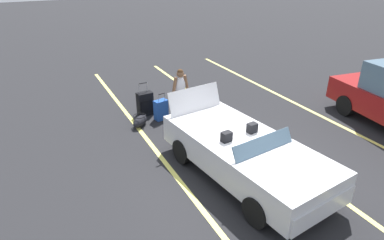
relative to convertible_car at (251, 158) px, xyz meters
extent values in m
plane|color=black|center=(-0.20, -0.02, -0.59)|extent=(80.00, 80.00, 0.00)
cube|color=#EAE066|center=(-0.20, -1.38, -0.59)|extent=(18.00, 0.12, 0.01)
cube|color=#EAE066|center=(-0.20, 1.32, -0.59)|extent=(18.00, 0.12, 0.01)
cube|color=#EAE066|center=(-0.20, 4.02, -0.59)|extent=(18.00, 0.12, 0.01)
cube|color=silver|center=(-0.20, -0.02, 0.03)|extent=(4.28, 2.24, 0.64)
cube|color=silver|center=(1.23, 0.15, -0.08)|extent=(1.50, 1.82, 0.38)
cube|color=slate|center=(0.31, 0.04, 0.50)|extent=(0.37, 1.56, 0.31)
cube|color=black|center=(-0.45, 0.32, 0.46)|extent=(0.19, 0.24, 0.22)
cube|color=black|center=(-0.36, -0.42, 0.46)|extent=(0.19, 0.24, 0.22)
cube|color=silver|center=(-2.13, -0.26, 0.63)|extent=(0.41, 1.51, 0.62)
cylinder|color=black|center=(0.97, 0.93, -0.29)|extent=(0.62, 0.29, 0.60)
cylinder|color=black|center=(1.16, -0.67, -0.29)|extent=(0.62, 0.29, 0.60)
cylinder|color=black|center=(-1.56, 0.63, -0.29)|extent=(0.62, 0.29, 0.60)
cylinder|color=black|center=(-1.36, -0.98, -0.29)|extent=(0.62, 0.29, 0.60)
cube|color=black|center=(-4.37, -0.86, -0.22)|extent=(0.31, 0.50, 0.74)
cube|color=black|center=(-4.22, -0.85, -0.28)|extent=(0.04, 0.38, 0.41)
cylinder|color=gray|center=(-4.45, -0.73, 0.29)|extent=(0.02, 0.02, 0.28)
cylinder|color=gray|center=(-4.44, -0.99, 0.29)|extent=(0.02, 0.02, 0.28)
cylinder|color=black|center=(-4.45, -0.86, 0.43)|extent=(0.04, 0.27, 0.03)
sphere|color=black|center=(-4.48, -0.69, -0.57)|extent=(0.04, 0.04, 0.04)
sphere|color=black|center=(-4.46, -1.03, -0.57)|extent=(0.04, 0.04, 0.04)
cube|color=#1E479E|center=(-3.83, -0.54, -0.28)|extent=(0.32, 0.44, 0.62)
cube|color=navy|center=(-3.96, -0.57, -0.33)|extent=(0.09, 0.32, 0.34)
cylinder|color=gray|center=(-3.74, -0.63, 0.14)|extent=(0.02, 0.02, 0.23)
cylinder|color=gray|center=(-3.79, -0.42, 0.14)|extent=(0.02, 0.02, 0.23)
cylinder|color=black|center=(-3.76, -0.52, 0.26)|extent=(0.08, 0.22, 0.03)
sphere|color=black|center=(-3.71, -0.66, -0.57)|extent=(0.04, 0.04, 0.04)
sphere|color=black|center=(-3.77, -0.38, -0.57)|extent=(0.04, 0.04, 0.04)
ellipsoid|color=black|center=(-3.68, -1.27, -0.44)|extent=(0.66, 0.67, 0.30)
torus|color=black|center=(-3.68, -1.27, -0.26)|extent=(0.53, 0.53, 0.02)
cylinder|color=#4C3F2D|center=(-3.41, 0.03, -0.18)|extent=(0.17, 0.17, 0.82)
cylinder|color=#4C3F2D|center=(-3.38, -0.17, -0.18)|extent=(0.17, 0.17, 0.82)
ellipsoid|color=silver|center=(-3.40, -0.07, 0.53)|extent=(0.27, 0.35, 0.60)
sphere|color=brown|center=(-3.40, -0.07, 0.92)|extent=(0.21, 0.21, 0.21)
sphere|color=#472D19|center=(-3.40, -0.07, 0.97)|extent=(0.18, 0.18, 0.18)
cylinder|color=brown|center=(-3.43, 0.13, 0.59)|extent=(0.12, 0.20, 0.53)
cylinder|color=brown|center=(-3.36, -0.28, 0.59)|extent=(0.12, 0.20, 0.53)
cylinder|color=black|center=(-1.50, 4.76, -0.27)|extent=(0.66, 0.30, 0.64)
camera|label=1|loc=(4.84, -3.87, 3.87)|focal=31.09mm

